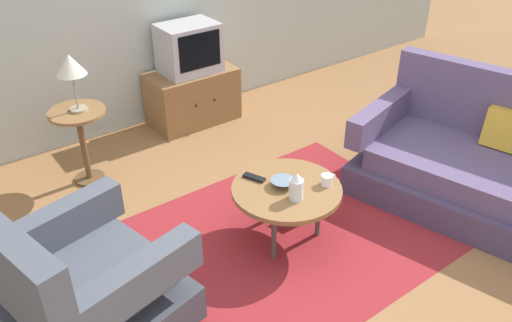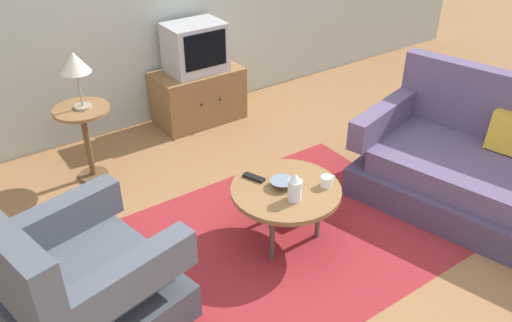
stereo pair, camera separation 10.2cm
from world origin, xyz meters
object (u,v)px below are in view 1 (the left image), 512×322
Objects in this scene: coffee_table at (287,191)px; armchair at (85,291)px; table_lamp at (70,67)px; mug at (327,180)px; tv_remote_dark at (254,177)px; couch at (485,169)px; television at (189,48)px; vase at (296,187)px; tv_stand at (193,96)px; side_table at (81,132)px; bowl at (283,183)px.

armchair is at bearing 179.03° from coffee_table.
table_lamp is 2.08m from mug.
table_lamp reaches higher than tv_remote_dark.
table_lamp is (-2.31, 2.14, 0.70)m from couch.
coffee_table is (-1.49, 0.57, 0.10)m from couch.
armchair is at bearing 174.47° from mug.
television is 3.22× the size of tv_remote_dark.
armchair is 1.80m from table_lamp.
vase is at bearing 59.18° from couch.
television is (0.00, 0.01, 0.50)m from tv_stand.
couch is 1.33m from mug.
side_table reaches higher than tv_stand.
television reaches higher than mug.
armchair is at bearing 173.41° from vase.
couch is (2.92, -0.60, -0.01)m from armchair.
tv_stand reaches higher than coffee_table.
coffee_table is at bearing -102.19° from television.
mug is at bearing -57.67° from side_table.
tv_remote_dark is (-0.55, -1.77, -0.32)m from television.
couch is at bearing -21.91° from bowl.
television is 2.03m from bowl.
mug is at bearing -58.11° from table_lamp.
coffee_table is 0.25m from tv_remote_dark.
table_lamp is at bearing -4.45° from side_table.
tv_stand is 4.30× the size of vase.
side_table is 3.22× the size of vase.
tv_remote_dark is (1.31, 0.19, 0.13)m from armchair.
couch reaches higher than vase.
table_lamp reaches higher than bowl.
couch reaches higher than armchair.
armchair is 1.66m from side_table.
side_table is 1.37m from television.
television is (0.43, 1.98, 0.36)m from coffee_table.
armchair is 5.28× the size of vase.
vase is 0.18m from bowl.
tv_stand is 2.13m from mug.
tv_stand is at bearing 18.15° from table_lamp.
bowl is at bearing 53.26° from couch.
tv_stand is at bearing 17.83° from side_table.
armchair is 8.64× the size of mug.
tv_remote_dark is (0.72, -1.35, -0.01)m from side_table.
tv_stand is at bearing 77.55° from vase.
couch is at bearing -21.09° from coffee_table.
vase is (0.78, -1.71, -0.47)m from table_lamp.
side_table is at bearing 115.20° from vase.
table_lamp reaches higher than tv_stand.
tv_stand is at bearing 7.70° from couch.
mug is (-1.25, 0.44, 0.17)m from couch.
vase is 0.37m from tv_remote_dark.
coffee_table is 6.21× the size of mug.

